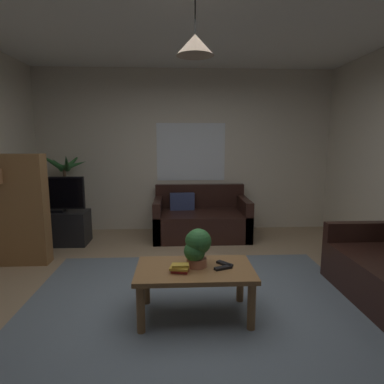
% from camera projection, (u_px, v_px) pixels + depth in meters
% --- Properties ---
extents(floor, '(5.02, 5.34, 0.02)m').
position_uv_depth(floor, '(194.00, 305.00, 3.09)').
color(floor, '#9E8466').
rests_on(floor, ground).
extents(rug, '(3.26, 2.94, 0.01)m').
position_uv_depth(rug, '(195.00, 315.00, 2.89)').
color(rug, slate).
rests_on(rug, ground).
extents(wall_back, '(5.14, 0.06, 2.75)m').
position_uv_depth(wall_back, '(185.00, 151.00, 5.53)').
color(wall_back, beige).
rests_on(wall_back, ground).
extents(window_pane, '(1.17, 0.01, 0.98)m').
position_uv_depth(window_pane, '(191.00, 152.00, 5.50)').
color(window_pane, white).
extents(couch_under_window, '(1.51, 0.87, 0.82)m').
position_uv_depth(couch_under_window, '(201.00, 220.00, 5.20)').
color(couch_under_window, black).
rests_on(couch_under_window, ground).
extents(coffee_table, '(1.03, 0.60, 0.45)m').
position_uv_depth(coffee_table, '(195.00, 276.00, 2.83)').
color(coffee_table, olive).
rests_on(coffee_table, ground).
extents(book_on_table_0, '(0.16, 0.12, 0.03)m').
position_uv_depth(book_on_table_0, '(180.00, 270.00, 2.72)').
color(book_on_table_0, '#B22D2D').
rests_on(book_on_table_0, coffee_table).
extents(book_on_table_1, '(0.18, 0.13, 0.02)m').
position_uv_depth(book_on_table_1, '(179.00, 268.00, 2.71)').
color(book_on_table_1, gold).
rests_on(book_on_table_1, coffee_table).
extents(book_on_table_2, '(0.14, 0.08, 0.02)m').
position_uv_depth(book_on_table_2, '(180.00, 265.00, 2.71)').
color(book_on_table_2, gold).
rests_on(book_on_table_2, coffee_table).
extents(remote_on_table_0, '(0.15, 0.15, 0.02)m').
position_uv_depth(remote_on_table_0, '(225.00, 264.00, 2.88)').
color(remote_on_table_0, black).
rests_on(remote_on_table_0, coffee_table).
extents(remote_on_table_1, '(0.17, 0.10, 0.02)m').
position_uv_depth(remote_on_table_1, '(223.00, 268.00, 2.79)').
color(remote_on_table_1, black).
rests_on(remote_on_table_1, coffee_table).
extents(potted_plant_on_table, '(0.24, 0.23, 0.34)m').
position_uv_depth(potted_plant_on_table, '(197.00, 246.00, 2.82)').
color(potted_plant_on_table, '#B77051').
rests_on(potted_plant_on_table, coffee_table).
extents(tv_stand, '(0.90, 0.44, 0.50)m').
position_uv_depth(tv_stand, '(58.00, 228.00, 4.85)').
color(tv_stand, black).
rests_on(tv_stand, ground).
extents(tv, '(0.86, 0.16, 0.53)m').
position_uv_depth(tv, '(55.00, 194.00, 4.74)').
color(tv, black).
rests_on(tv, tv_stand).
extents(potted_palm_corner, '(0.71, 0.89, 1.43)m').
position_uv_depth(potted_palm_corner, '(66.00, 199.00, 5.25)').
color(potted_palm_corner, beige).
rests_on(potted_palm_corner, ground).
extents(bookshelf_corner, '(0.70, 0.31, 1.40)m').
position_uv_depth(bookshelf_corner, '(18.00, 209.00, 3.99)').
color(bookshelf_corner, olive).
rests_on(bookshelf_corner, ground).
extents(pendant_lamp, '(0.30, 0.30, 0.52)m').
position_uv_depth(pendant_lamp, '(195.00, 45.00, 2.52)').
color(pendant_lamp, black).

